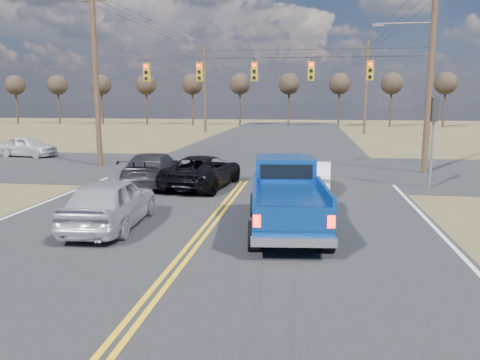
# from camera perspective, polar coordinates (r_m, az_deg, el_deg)

# --- Properties ---
(ground) EXTENTS (160.00, 160.00, 0.00)m
(ground) POSITION_cam_1_polar(r_m,az_deg,el_deg) (8.91, -12.54, -16.14)
(ground) COLOR brown
(ground) RESTS_ON ground
(road_main) EXTENTS (14.00, 120.00, 0.02)m
(road_main) POSITION_cam_1_polar(r_m,az_deg,el_deg) (18.12, -1.25, -2.44)
(road_main) COLOR #28282B
(road_main) RESTS_ON ground
(road_cross) EXTENTS (120.00, 12.00, 0.02)m
(road_cross) POSITION_cam_1_polar(r_m,az_deg,el_deg) (25.91, 1.71, 1.30)
(road_cross) COLOR #28282B
(road_cross) RESTS_ON ground
(signal_gantry) EXTENTS (19.60, 4.83, 10.00)m
(signal_gantry) POSITION_cam_1_polar(r_m,az_deg,el_deg) (25.38, 2.87, 12.58)
(signal_gantry) COLOR #473323
(signal_gantry) RESTS_ON ground
(utility_poles) EXTENTS (19.60, 58.32, 10.00)m
(utility_poles) POSITION_cam_1_polar(r_m,az_deg,el_deg) (24.66, 1.50, 13.05)
(utility_poles) COLOR #473323
(utility_poles) RESTS_ON ground
(treeline) EXTENTS (87.00, 117.80, 7.40)m
(treeline) POSITION_cam_1_polar(r_m,az_deg,el_deg) (34.58, 3.55, 12.92)
(treeline) COLOR #33261C
(treeline) RESTS_ON ground
(pickup_truck) EXTENTS (2.64, 5.65, 2.05)m
(pickup_truck) POSITION_cam_1_polar(r_m,az_deg,el_deg) (13.85, 5.72, -2.14)
(pickup_truck) COLOR black
(pickup_truck) RESTS_ON ground
(silver_suv) EXTENTS (2.13, 4.69, 1.56)m
(silver_suv) POSITION_cam_1_polar(r_m,az_deg,el_deg) (14.69, -15.50, -2.62)
(silver_suv) COLOR #B3B5BC
(silver_suv) RESTS_ON ground
(black_suv) EXTENTS (3.04, 5.40, 1.42)m
(black_suv) POSITION_cam_1_polar(r_m,az_deg,el_deg) (20.67, -4.54, 1.08)
(black_suv) COLOR black
(black_suv) RESTS_ON ground
(white_car_queue) EXTENTS (1.55, 4.03, 1.31)m
(white_car_queue) POSITION_cam_1_polar(r_m,az_deg,el_deg) (19.90, 8.97, 0.48)
(white_car_queue) COLOR white
(white_car_queue) RESTS_ON ground
(dgrey_car_queue) EXTENTS (2.48, 5.24, 1.48)m
(dgrey_car_queue) POSITION_cam_1_polar(r_m,az_deg,el_deg) (21.51, -10.49, 1.36)
(dgrey_car_queue) COLOR #2D2C31
(dgrey_car_queue) RESTS_ON ground
(cross_car_west) EXTENTS (2.33, 4.31, 1.39)m
(cross_car_west) POSITION_cam_1_polar(r_m,az_deg,el_deg) (34.52, -24.50, 3.74)
(cross_car_west) COLOR silver
(cross_car_west) RESTS_ON ground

